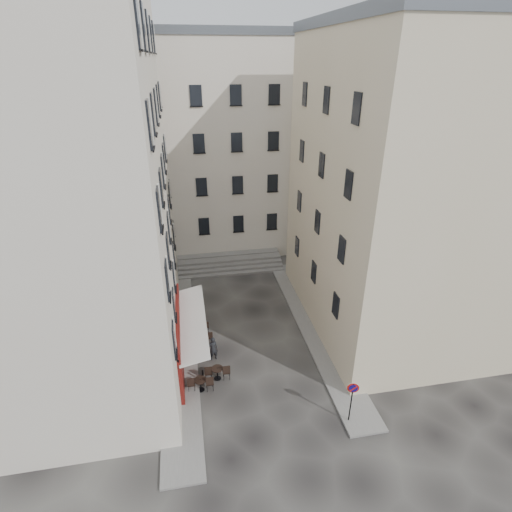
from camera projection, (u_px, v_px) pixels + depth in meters
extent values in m
plane|color=black|center=(257.00, 364.00, 24.01)|extent=(90.00, 90.00, 0.00)
cube|color=slate|center=(180.00, 332.00, 26.77)|extent=(2.00, 22.00, 0.12)
cube|color=slate|center=(313.00, 326.00, 27.36)|extent=(2.00, 18.00, 0.12)
cube|color=beige|center=(45.00, 200.00, 20.47)|extent=(12.00, 16.00, 20.00)
cube|color=beige|center=(412.00, 193.00, 24.80)|extent=(12.00, 14.00, 18.00)
cube|color=#565B62|center=(443.00, 20.00, 20.65)|extent=(12.20, 14.20, 0.60)
cube|color=beige|center=(208.00, 149.00, 36.56)|extent=(18.00, 10.00, 18.00)
cube|color=#565B62|center=(202.00, 34.00, 32.41)|extent=(18.20, 10.20, 0.60)
cube|color=#4D120B|center=(179.00, 339.00, 23.39)|extent=(0.25, 7.00, 3.50)
cube|color=black|center=(181.00, 344.00, 23.55)|extent=(0.06, 3.85, 2.00)
cube|color=silver|center=(192.00, 321.00, 22.99)|extent=(1.58, 7.30, 0.41)
cube|color=#625F5D|center=(231.00, 270.00, 34.44)|extent=(9.00, 1.80, 0.20)
cube|color=#625F5D|center=(230.00, 266.00, 34.75)|extent=(9.00, 1.80, 0.20)
cube|color=#625F5D|center=(230.00, 261.00, 35.05)|extent=(9.00, 1.80, 0.20)
cube|color=#625F5D|center=(229.00, 257.00, 35.36)|extent=(9.00, 1.80, 0.20)
cylinder|color=black|center=(203.00, 377.00, 22.40)|extent=(0.10, 0.10, 0.90)
sphere|color=black|center=(202.00, 371.00, 22.19)|extent=(0.12, 0.12, 0.12)
cylinder|color=black|center=(199.00, 339.00, 25.48)|extent=(0.10, 0.10, 0.90)
sphere|color=black|center=(199.00, 333.00, 25.27)|extent=(0.12, 0.12, 0.12)
cylinder|color=black|center=(197.00, 308.00, 28.56)|extent=(0.10, 0.10, 0.90)
sphere|color=black|center=(196.00, 303.00, 28.35)|extent=(0.12, 0.12, 0.12)
cylinder|color=black|center=(351.00, 403.00, 19.67)|extent=(0.06, 0.06, 2.52)
cylinder|color=red|center=(353.00, 388.00, 19.22)|extent=(0.57, 0.17, 0.59)
cylinder|color=#130B66|center=(353.00, 388.00, 19.19)|extent=(0.42, 0.14, 0.42)
cube|color=red|center=(354.00, 389.00, 19.17)|extent=(0.34, 0.11, 0.34)
cylinder|color=black|center=(201.00, 390.00, 22.06)|extent=(0.40, 0.40, 0.02)
cylinder|color=black|center=(201.00, 385.00, 21.90)|extent=(0.06, 0.06, 0.78)
cylinder|color=black|center=(200.00, 380.00, 21.74)|extent=(0.66, 0.66, 0.04)
cube|color=black|center=(210.00, 383.00, 21.95)|extent=(0.42, 0.42, 1.00)
cube|color=black|center=(191.00, 384.00, 21.89)|extent=(0.42, 0.42, 1.00)
cylinder|color=black|center=(218.00, 378.00, 22.84)|extent=(0.40, 0.40, 0.02)
cylinder|color=black|center=(217.00, 373.00, 22.68)|extent=(0.06, 0.06, 0.78)
cylinder|color=black|center=(217.00, 369.00, 22.52)|extent=(0.67, 0.67, 0.04)
cube|color=black|center=(226.00, 371.00, 22.74)|extent=(0.43, 0.43, 1.01)
cube|color=black|center=(208.00, 372.00, 22.67)|extent=(0.43, 0.43, 1.01)
cylinder|color=black|center=(199.00, 350.00, 25.04)|extent=(0.35, 0.35, 0.02)
cylinder|color=black|center=(199.00, 346.00, 24.89)|extent=(0.05, 0.05, 0.68)
cylinder|color=black|center=(199.00, 342.00, 24.75)|extent=(0.59, 0.59, 0.04)
cube|color=black|center=(206.00, 345.00, 24.94)|extent=(0.37, 0.37, 0.88)
cube|color=black|center=(192.00, 346.00, 24.88)|extent=(0.37, 0.37, 0.88)
cylinder|color=black|center=(203.00, 343.00, 25.70)|extent=(0.37, 0.37, 0.02)
cylinder|color=black|center=(202.00, 339.00, 25.55)|extent=(0.05, 0.05, 0.71)
cylinder|color=black|center=(202.00, 334.00, 25.41)|extent=(0.61, 0.61, 0.04)
cube|color=black|center=(210.00, 337.00, 25.61)|extent=(0.39, 0.39, 0.92)
cube|color=black|center=(195.00, 338.00, 25.55)|extent=(0.39, 0.39, 0.92)
cylinder|color=black|center=(200.00, 331.00, 26.78)|extent=(0.33, 0.33, 0.02)
cylinder|color=black|center=(200.00, 328.00, 26.65)|extent=(0.05, 0.05, 0.65)
cylinder|color=black|center=(200.00, 324.00, 26.52)|extent=(0.55, 0.55, 0.04)
cube|color=black|center=(206.00, 326.00, 26.69)|extent=(0.35, 0.35, 0.83)
cube|color=black|center=(194.00, 327.00, 26.64)|extent=(0.35, 0.35, 0.83)
imported|color=black|center=(213.00, 349.00, 24.05)|extent=(0.68, 0.54, 1.64)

